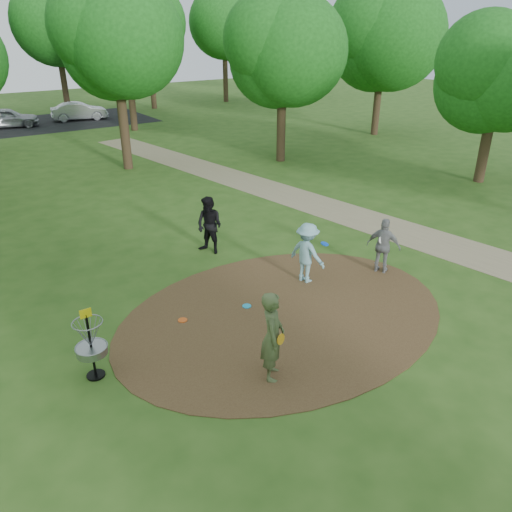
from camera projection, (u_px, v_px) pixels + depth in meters
ground at (284, 315)px, 12.02m from camera, size 100.00×100.00×0.00m
dirt_clearing at (284, 314)px, 12.02m from camera, size 8.40×8.40×0.02m
footpath at (400, 231)px, 16.86m from camera, size 7.55×39.89×0.01m
parking_lot at (49, 123)px, 35.42m from camera, size 14.00×8.00×0.01m
player_observer_with_disc at (272, 336)px, 9.53m from camera, size 0.78×0.82×1.88m
player_throwing_with_disc at (307, 253)px, 13.25m from camera, size 1.15×1.19×1.67m
player_walking_with_disc at (209, 225)px, 14.95m from camera, size 0.96×1.05×1.76m
player_waiting_with_disc at (384, 246)px, 13.77m from camera, size 0.79×1.00×1.59m
disc_ground_cyan at (247, 306)px, 12.33m from camera, size 0.22×0.22×0.02m
disc_ground_red at (183, 320)px, 11.74m from camera, size 0.22×0.22×0.02m
car_left at (7, 118)px, 33.46m from camera, size 4.12×2.24×1.33m
car_right at (79, 111)px, 36.13m from camera, size 4.08×2.08×1.28m
disc_golf_basket at (90, 339)px, 9.56m from camera, size 0.63×0.63×1.54m
tree_ring at (180, 60)px, 17.60m from camera, size 37.30×45.27×9.12m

